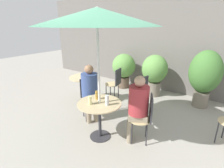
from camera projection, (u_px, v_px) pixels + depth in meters
ground_plane at (100, 141)px, 3.32m from camera, size 20.00×20.00×0.00m
storefront_wall at (167, 44)px, 5.35m from camera, size 10.00×0.06×3.00m
cafe_table_near at (100, 110)px, 3.26m from camera, size 0.81×0.81×0.73m
cafe_table_far at (84, 83)px, 4.78m from camera, size 0.80×0.80×0.73m
bistro_chair_0 at (146, 115)px, 3.14m from camera, size 0.46×0.45×0.92m
bistro_chair_1 at (89, 95)px, 4.01m from camera, size 0.47×0.46×0.92m
bistro_chair_2 at (140, 91)px, 4.26m from camera, size 0.44×0.42×0.92m
bistro_chair_3 at (115, 81)px, 4.92m from camera, size 0.43×0.41×0.92m
seated_person_0 at (138, 104)px, 3.09m from camera, size 0.44×0.42×1.28m
seated_person_1 at (90, 89)px, 3.81m from camera, size 0.45×0.44×1.29m
beer_glass_0 at (90, 100)px, 3.12m from camera, size 0.07×0.07×0.16m
beer_glass_1 at (107, 100)px, 3.08m from camera, size 0.06×0.06×0.19m
beer_glass_2 at (97, 95)px, 3.33m from camera, size 0.06×0.06×0.17m
potted_plant_0 at (124, 67)px, 5.84m from camera, size 0.77×0.77×1.15m
potted_plant_1 at (154, 71)px, 5.17m from camera, size 0.76×0.76×1.25m
potted_plant_2 at (205, 74)px, 4.41m from camera, size 0.79×0.79×1.50m
umbrella at (97, 17)px, 2.71m from camera, size 2.00×2.00×2.35m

